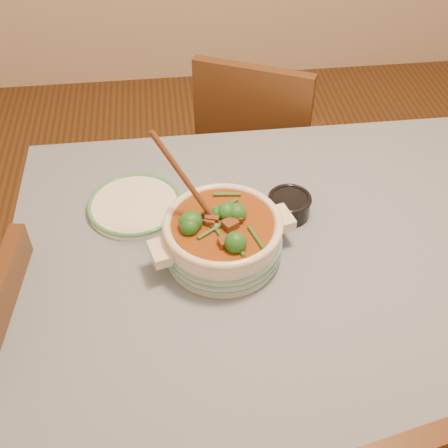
% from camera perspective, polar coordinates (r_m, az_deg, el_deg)
% --- Properties ---
extents(floor, '(4.50, 4.50, 0.00)m').
position_cam_1_polar(floor, '(2.07, 8.46, -16.97)').
color(floor, '#4A2A15').
rests_on(floor, ground).
extents(dining_table, '(1.68, 1.08, 0.76)m').
position_cam_1_polar(dining_table, '(1.53, 11.03, -4.78)').
color(dining_table, brown).
rests_on(dining_table, floor).
extents(stew_casserole, '(0.37, 0.34, 0.34)m').
position_cam_1_polar(stew_casserole, '(1.36, -0.14, -1.08)').
color(stew_casserole, '#F0E2C8').
rests_on(stew_casserole, dining_table).
extents(white_plate, '(0.30, 0.30, 0.02)m').
position_cam_1_polar(white_plate, '(1.55, -9.06, 1.93)').
color(white_plate, white).
rests_on(white_plate, dining_table).
extents(condiment_bowl, '(0.12, 0.12, 0.06)m').
position_cam_1_polar(condiment_bowl, '(1.51, 6.64, 1.97)').
color(condiment_bowl, black).
rests_on(condiment_bowl, dining_table).
extents(chair_far, '(0.55, 0.55, 0.89)m').
position_cam_1_polar(chair_far, '(2.20, 3.40, 8.07)').
color(chair_far, '#533219').
rests_on(chair_far, floor).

